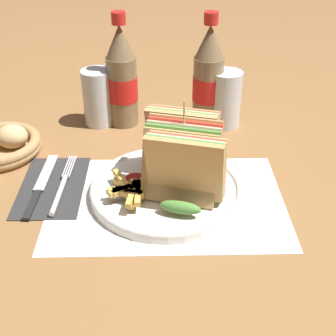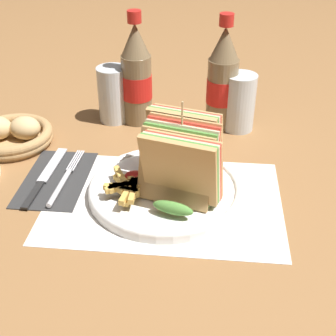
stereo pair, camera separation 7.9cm
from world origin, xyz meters
TOP-DOWN VIEW (x-y plane):
  - ground_plane at (0.00, 0.00)m, footprint 4.00×4.00m
  - placemat at (0.00, -0.03)m, footprint 0.39×0.26m
  - plate_main at (0.00, -0.01)m, footprint 0.26×0.26m
  - club_sandwich at (0.03, -0.01)m, footprint 0.14×0.20m
  - fries_pile at (-0.06, -0.04)m, footprint 0.07×0.10m
  - ketchup_blob at (-0.05, 0.00)m, footprint 0.04×0.03m
  - napkin at (-0.20, 0.02)m, footprint 0.11×0.19m
  - fork at (-0.18, -0.00)m, footprint 0.02×0.18m
  - knife at (-0.22, 0.01)m, footprint 0.02×0.19m
  - coke_bottle_near at (-0.09, 0.26)m, footprint 0.06×0.06m
  - coke_bottle_far at (0.09, 0.25)m, footprint 0.06×0.06m
  - glass_near at (0.13, 0.24)m, footprint 0.07×0.07m
  - glass_far at (-0.14, 0.26)m, footprint 0.07×0.07m

SIDE VIEW (x-z plane):
  - ground_plane at x=0.00m, z-range 0.00..0.00m
  - placemat at x=0.00m, z-range 0.00..0.00m
  - napkin at x=-0.20m, z-range 0.00..0.00m
  - knife at x=-0.22m, z-range 0.00..0.01m
  - fork at x=-0.18m, z-range 0.00..0.01m
  - plate_main at x=0.00m, z-range 0.00..0.02m
  - ketchup_blob at x=-0.05m, z-range 0.02..0.03m
  - fries_pile at x=-0.06m, z-range 0.02..0.04m
  - glass_near at x=0.13m, z-range -0.01..0.11m
  - glass_far at x=-0.14m, z-range -0.01..0.11m
  - club_sandwich at x=0.03m, z-range 0.00..0.16m
  - coke_bottle_near at x=-0.09m, z-range -0.02..0.22m
  - coke_bottle_far at x=0.09m, z-range -0.02..0.22m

